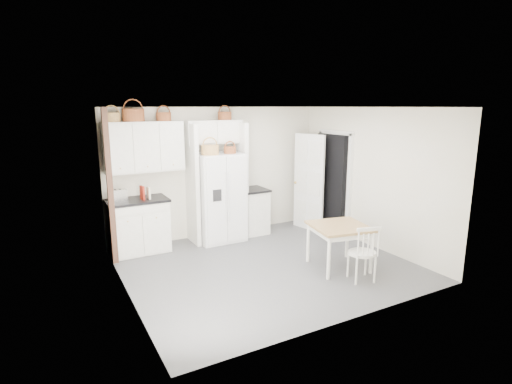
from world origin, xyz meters
TOP-DOWN VIEW (x-y plane):
  - floor at (0.00, 0.00)m, footprint 4.50×4.50m
  - ceiling at (0.00, 0.00)m, footprint 4.50×4.50m
  - wall_back at (0.00, 2.00)m, footprint 4.50×0.00m
  - wall_left at (-2.25, 0.00)m, footprint 0.00×4.00m
  - wall_right at (2.25, 0.00)m, footprint 0.00×4.00m
  - refrigerator at (-0.15, 1.60)m, footprint 0.89×0.72m
  - base_cab_left at (-1.71, 1.70)m, footprint 1.02×0.64m
  - base_cab_right at (0.64, 1.70)m, footprint 0.51×0.61m
  - dining_table at (1.00, -0.63)m, footprint 1.02×1.02m
  - windsor_chair at (0.98, -1.18)m, footprint 0.52×0.49m
  - counter_left at (-1.71, 1.70)m, footprint 1.06×0.69m
  - counter_right at (0.64, 1.70)m, footprint 0.55×0.66m
  - toaster at (-2.03, 1.71)m, footprint 0.31×0.20m
  - cookbook_red at (-1.62, 1.62)m, footprint 0.06×0.17m
  - cookbook_cream at (-1.51, 1.62)m, footprint 0.04×0.14m
  - basket_upper_a at (-2.01, 1.83)m, footprint 0.28×0.28m
  - basket_upper_b at (-1.65, 1.83)m, footprint 0.38×0.38m
  - basket_upper_c at (-1.11, 1.83)m, footprint 0.27×0.27m
  - basket_bridge_b at (0.10, 1.83)m, footprint 0.27×0.27m
  - basket_fridge_a at (-0.36, 1.50)m, footprint 0.33×0.33m
  - basket_fridge_b at (0.05, 1.50)m, footprint 0.24×0.24m
  - upper_cabinet at (-1.50, 1.83)m, footprint 1.40×0.34m
  - bridge_cabinet at (-0.15, 1.83)m, footprint 1.12×0.34m
  - fridge_panel_left at (-0.66, 1.70)m, footprint 0.08×0.60m
  - fridge_panel_right at (0.36, 1.70)m, footprint 0.08×0.60m
  - trim_post at (-2.20, 1.35)m, footprint 0.09×0.09m
  - doorway_void at (2.16, 1.00)m, footprint 0.18×0.85m
  - door_slab at (1.80, 1.33)m, footprint 0.21×0.79m

SIDE VIEW (x-z plane):
  - floor at x=0.00m, z-range 0.00..0.00m
  - dining_table at x=1.00m, z-range 0.00..0.72m
  - windsor_chair at x=0.98m, z-range 0.00..0.87m
  - base_cab_right at x=0.64m, z-range 0.00..0.90m
  - base_cab_left at x=-1.71m, z-range 0.00..0.94m
  - refrigerator at x=-0.15m, z-range 0.00..1.73m
  - counter_right at x=0.64m, z-range 0.90..0.94m
  - counter_left at x=-1.71m, z-range 0.94..0.99m
  - doorway_void at x=2.16m, z-range 0.00..2.05m
  - door_slab at x=1.80m, z-range 0.00..2.05m
  - toaster at x=-2.03m, z-range 0.99..1.19m
  - cookbook_cream at x=-1.51m, z-range 0.99..1.20m
  - cookbook_red at x=-1.62m, z-range 0.99..1.23m
  - fridge_panel_left at x=-0.66m, z-range 0.00..2.30m
  - fridge_panel_right at x=0.36m, z-range 0.00..2.30m
  - wall_back at x=0.00m, z-range -0.95..3.55m
  - wall_left at x=-2.25m, z-range -0.70..3.30m
  - wall_right at x=2.25m, z-range -0.70..3.30m
  - trim_post at x=-2.20m, z-range 0.00..2.60m
  - basket_fridge_b at x=0.05m, z-range 1.73..1.86m
  - basket_fridge_a at x=-0.36m, z-range 1.73..1.90m
  - upper_cabinet at x=-1.50m, z-range 1.45..2.35m
  - bridge_cabinet at x=-0.15m, z-range 1.90..2.35m
  - basket_upper_c at x=-1.11m, z-range 2.35..2.51m
  - basket_upper_a at x=-2.01m, z-range 2.35..2.51m
  - basket_bridge_b at x=0.10m, z-range 2.35..2.51m
  - basket_upper_b at x=-1.65m, z-range 2.35..2.57m
  - ceiling at x=0.00m, z-range 2.60..2.60m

